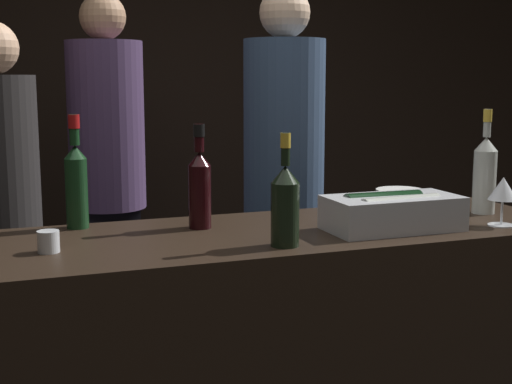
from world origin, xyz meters
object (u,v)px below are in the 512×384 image
Objects in this scene: ice_bin_with_bottles at (392,211)px; candle_votive at (48,242)px; person_blond_tee at (108,170)px; red_wine_bottle_black_foil at (200,185)px; bowl_white at (400,198)px; wine_glass at (503,190)px; rose_wine_bottle at (485,172)px; red_wine_bottle_burgundy at (76,181)px; person_in_hoodie at (0,205)px; champagne_bottle at (284,203)px; person_grey_polo at (284,179)px.

candle_votive is at bearing 176.35° from ice_bin_with_bottles.
candle_votive is 0.03× the size of person_blond_tee.
red_wine_bottle_black_foil reaches higher than candle_votive.
red_wine_bottle_black_foil is at bearing -173.98° from bowl_white.
wine_glass is at bearing -18.15° from red_wine_bottle_black_foil.
bowl_white is 0.31m from rose_wine_bottle.
red_wine_bottle_burgundy is (-1.37, 0.24, 0.01)m from rose_wine_bottle.
red_wine_bottle_burgundy is (-1.29, 0.44, 0.04)m from wine_glass.
red_wine_bottle_black_foil is 1.19m from person_blond_tee.
red_wine_bottle_black_foil is at bearing 77.68° from person_blond_tee.
ice_bin_with_bottles is 0.48m from rose_wine_bottle.
red_wine_bottle_black_foil is (0.48, 0.17, 0.11)m from candle_votive.
red_wine_bottle_burgundy is 0.80m from person_in_hoodie.
rose_wine_bottle is at bearing -38.81° from bowl_white.
person_blond_tee reaches higher than champagne_bottle.
ice_bin_with_bottles is 1.56m from person_blond_tee.
bowl_white is 1.41m from person_blond_tee.
red_wine_bottle_burgundy is 1.04m from person_grey_polo.
ice_bin_with_bottles is at bearing 169.35° from wine_glass.
champagne_bottle is 1.43m from person_in_hoodie.
person_in_hoodie is (-1.37, 0.80, -0.07)m from bowl_white.
bowl_white is 0.54× the size of red_wine_bottle_black_foil.
wine_glass is 1.00m from person_grey_polo.
wine_glass is 0.77m from champagne_bottle.
ice_bin_with_bottles is 0.25× the size of person_in_hoodie.
rose_wine_bottle is at bearing 2.64° from candle_votive.
wine_glass is (0.36, -0.07, 0.06)m from ice_bin_with_bottles.
person_in_hoodie is at bearing 149.83° from bowl_white.
person_in_hoodie is 0.91× the size of person_blond_tee.
ice_bin_with_bottles is 0.23× the size of person_grey_polo.
rose_wine_bottle reaches higher than ice_bin_with_bottles.
red_wine_bottle_burgundy is (-0.92, 0.37, 0.09)m from ice_bin_with_bottles.
red_wine_bottle_black_foil is (-0.92, 0.30, 0.02)m from wine_glass.
person_grey_polo is at bearing 37.69° from candle_votive.
red_wine_bottle_black_foil is 0.18× the size of person_blond_tee.
person_in_hoodie is at bearing 13.86° from person_blond_tee.
person_blond_tee is 1.00× the size of person_grey_polo.
bowl_white is 1.59m from person_in_hoodie.
wine_glass reaches higher than bowl_white.
ice_bin_with_bottles is 0.37m from wine_glass.
candle_votive is (-1.04, 0.07, -0.03)m from ice_bin_with_bottles.
red_wine_bottle_black_foil reaches higher than champagne_bottle.
bowl_white is 0.55× the size of champagne_bottle.
bowl_white is 2.94× the size of candle_votive.
bowl_white is 0.59m from person_grey_polo.
person_blond_tee reaches higher than red_wine_bottle_burgundy.
wine_glass is (0.14, -0.39, 0.08)m from bowl_white.
person_grey_polo reaches higher than rose_wine_bottle.
person_in_hoodie reaches higher than red_wine_bottle_black_foil.
wine_glass is at bearing -112.85° from rose_wine_bottle.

